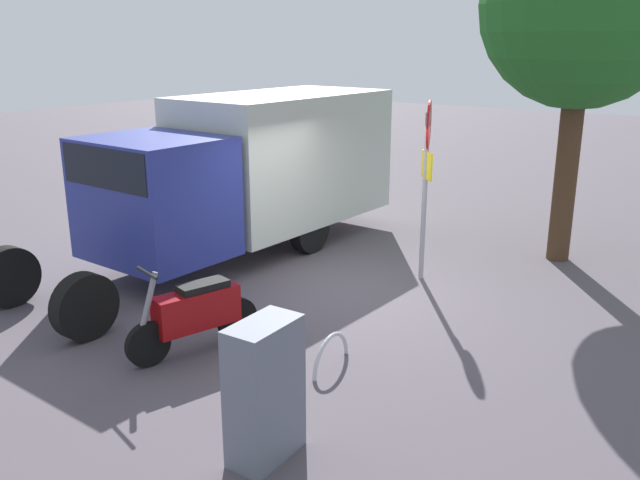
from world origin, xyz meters
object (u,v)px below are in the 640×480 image
(utility_cabinet, at_px, (265,391))
(box_truck_near, at_px, (249,167))
(motorcycle, at_px, (196,312))
(bike_rack_hoop, at_px, (331,366))
(stop_sign, at_px, (427,162))
(street_tree, at_px, (584,6))

(utility_cabinet, bearing_deg, box_truck_near, -138.17)
(motorcycle, relative_size, bike_rack_hoop, 2.08)
(motorcycle, bearing_deg, bike_rack_hoop, 126.57)
(motorcycle, height_order, utility_cabinet, utility_cabinet)
(motorcycle, distance_m, bike_rack_hoop, 1.81)
(stop_sign, distance_m, street_tree, 3.66)
(utility_cabinet, bearing_deg, motorcycle, -120.15)
(utility_cabinet, height_order, bike_rack_hoop, utility_cabinet)
(street_tree, height_order, utility_cabinet, street_tree)
(motorcycle, xyz_separation_m, bike_rack_hoop, (-0.60, 1.63, -0.52))
(utility_cabinet, bearing_deg, street_tree, 176.21)
(bike_rack_hoop, bearing_deg, street_tree, 170.07)
(motorcycle, relative_size, stop_sign, 0.61)
(stop_sign, bearing_deg, street_tree, 146.49)
(street_tree, distance_m, utility_cabinet, 8.46)
(street_tree, relative_size, utility_cabinet, 4.42)
(utility_cabinet, xyz_separation_m, bike_rack_hoop, (-1.84, -0.51, -0.68))
(street_tree, distance_m, bike_rack_hoop, 7.28)
(motorcycle, xyz_separation_m, stop_sign, (-4.06, 1.10, 1.41))
(box_truck_near, height_order, stop_sign, stop_sign)
(street_tree, relative_size, bike_rack_hoop, 7.09)
(box_truck_near, bearing_deg, bike_rack_hoop, 54.25)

